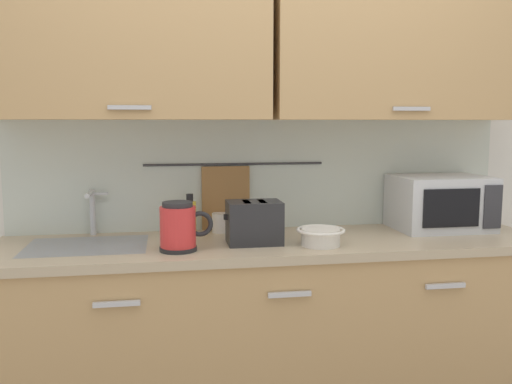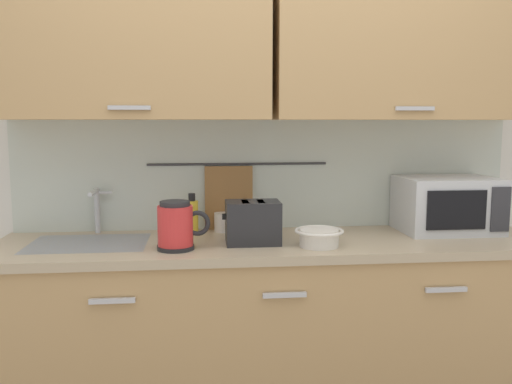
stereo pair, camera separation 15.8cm
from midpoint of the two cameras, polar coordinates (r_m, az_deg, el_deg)
The scene contains 9 objects.
counter_unit at distance 2.61m, azimuth -0.09°, elevation -14.65°, with size 2.53×0.64×0.90m.
back_wall_assembly at distance 2.65m, azimuth -0.72°, elevation 9.26°, with size 3.70×0.41×2.50m.
sink_faucet at distance 2.68m, azimuth -18.65°, elevation -1.44°, with size 0.09×0.17×0.22m.
microwave at distance 2.84m, azimuth 17.50°, elevation -1.09°, with size 0.46×0.35×0.27m.
electric_kettle at distance 2.29m, azimuth -10.15°, elevation -3.70°, with size 0.23×0.16×0.21m.
dish_soap_bottle at distance 2.62m, azimuth -8.75°, elevation -2.59°, with size 0.06×0.06×0.20m.
mug_near_sink at distance 2.65m, azimuth -5.47°, elevation -3.27°, with size 0.12×0.08×0.09m.
mixing_bowl at distance 2.37m, azimuth 5.00°, elevation -4.64°, with size 0.21×0.21×0.08m.
toaster at distance 2.39m, azimuth -2.09°, elevation -3.24°, with size 0.26×0.17×0.19m.
Camera 1 is at (-0.49, -2.08, 1.44)m, focal length 37.64 mm.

